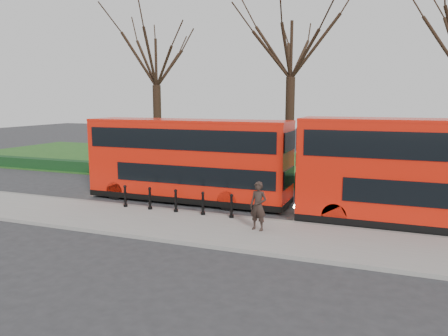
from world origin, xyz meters
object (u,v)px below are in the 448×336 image
at_px(bus_lead, 188,161).
at_px(bus_rear, 441,175).
at_px(bollard_row, 176,201).
at_px(pedestrian, 258,206).

height_order(bus_lead, bus_rear, bus_rear).
height_order(bollard_row, bus_rear, bus_rear).
bearing_deg(pedestrian, bollard_row, 174.93).
bearing_deg(bus_rear, bollard_row, -170.68).
xyz_separation_m(bus_lead, pedestrian, (5.02, -4.04, -1.01)).
height_order(bus_lead, pedestrian, bus_lead).
xyz_separation_m(bollard_row, pedestrian, (4.30, -1.31, 0.47)).
bearing_deg(bus_lead, bus_rear, -4.63).
xyz_separation_m(bus_lead, bus_rear, (11.63, -0.94, 0.12)).
bearing_deg(bollard_row, bus_lead, 104.71).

